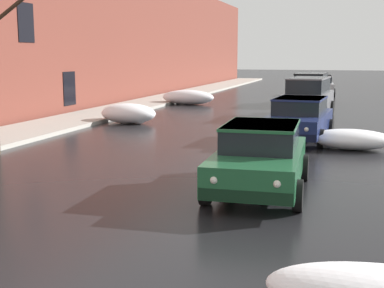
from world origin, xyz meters
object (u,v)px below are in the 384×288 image
at_px(sedan_green_approaching_near_lane, 260,156).
at_px(sedan_darkblue_parked_kerbside_close, 299,118).
at_px(sedan_silver_queued_behind_truck, 321,85).
at_px(suv_black_parked_far_down_block, 311,88).
at_px(suv_grey_parked_kerbside_mid, 308,96).

bearing_deg(sedan_green_approaching_near_lane, sedan_darkblue_parked_kerbside_close, 89.06).
relative_size(sedan_green_approaching_near_lane, sedan_darkblue_parked_kerbside_close, 0.92).
bearing_deg(sedan_silver_queued_behind_truck, sedan_green_approaching_near_lane, -89.27).
relative_size(sedan_darkblue_parked_kerbside_close, suv_black_parked_far_down_block, 0.96).
distance_m(sedan_green_approaching_near_lane, sedan_darkblue_parked_kerbside_close, 7.14).
xyz_separation_m(sedan_green_approaching_near_lane, suv_grey_parked_kerbside_mid, (-0.13, 13.96, 0.24)).
xyz_separation_m(sedan_green_approaching_near_lane, sedan_darkblue_parked_kerbside_close, (0.12, 7.13, 0.00)).
distance_m(sedan_green_approaching_near_lane, suv_black_parked_far_down_block, 20.19).
relative_size(suv_grey_parked_kerbside_mid, sedan_silver_queued_behind_truck, 1.07).
bearing_deg(suv_grey_parked_kerbside_mid, sedan_silver_queued_behind_truck, 90.92).
distance_m(sedan_green_approaching_near_lane, sedan_silver_queued_behind_truck, 27.65).
xyz_separation_m(sedan_green_approaching_near_lane, sedan_silver_queued_behind_truck, (-0.35, 27.65, 0.00)).
height_order(sedan_darkblue_parked_kerbside_close, suv_grey_parked_kerbside_mid, suv_grey_parked_kerbside_mid).
bearing_deg(sedan_green_approaching_near_lane, suv_black_parked_far_down_block, 91.35).
height_order(sedan_green_approaching_near_lane, sedan_darkblue_parked_kerbside_close, same).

